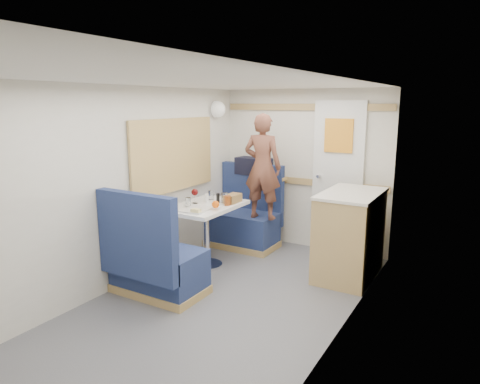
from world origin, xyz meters
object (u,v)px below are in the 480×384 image
Objects in this scene: duffel_bag at (254,166)px; tray at (197,209)px; beer_glass at (227,201)px; pepper_grinder at (218,198)px; bread_loaf at (233,198)px; cheese_block at (196,211)px; person at (262,167)px; tumbler_left at (188,202)px; bench_far at (244,223)px; dinette_table at (206,218)px; tumbler_mid at (211,195)px; galley_counter at (349,234)px; wine_glass at (195,193)px; dome_light at (217,109)px; tumbler_right at (224,198)px; salt_grinder at (207,198)px; bench_near at (155,265)px; orange_fruit at (216,205)px.

duffel_bag is 1.40m from tray.
tray is at bearing -114.99° from beer_glass.
pepper_grinder reaches higher than bread_loaf.
cheese_block is at bearing -95.51° from bread_loaf.
beer_glass is at bearing 73.45° from person.
tumbler_left reaches higher than tray.
bench_far is at bearing 94.42° from pepper_grinder.
duffel_bag is 0.98m from pepper_grinder.
tumbler_mid reaches higher than dinette_table.
dinette_table is at bearing 55.33° from tumbler_left.
tray is 3.11× the size of tumbler_mid.
duffel_bag is at bearing 91.32° from bench_far.
wine_glass is (-1.61, -0.56, 0.38)m from galley_counter.
tray is 2.98× the size of beer_glass.
tumbler_right is (0.52, -0.66, -0.97)m from dome_light.
tumbler_left is at bearing -142.11° from beer_glass.
dinette_table is at bearing -61.73° from salt_grinder.
cheese_block is 0.82× the size of tumbler_right.
bench_near is at bearing -80.74° from tumbler_left.
bench_far is 3.18× the size of tray.
galley_counter is 1.74m from wine_glass.
tumbler_mid is at bearing 179.43° from bread_loaf.
tray is at bearing -88.87° from pepper_grinder.
tumbler_left is 0.94× the size of tumbler_mid.
bench_far reaches higher than bread_loaf.
dome_light is 1.88× the size of tumbler_mid.
person is 7.52× the size of wine_glass.
pepper_grinder is (0.17, 0.33, 0.00)m from tumbler_left.
person is 0.68m from pepper_grinder.
bench_far is 10.99× the size of cheese_block.
beer_glass is at bearing -3.60° from salt_grinder.
salt_grinder is (-1.53, -0.43, 0.30)m from galley_counter.
bread_loaf reaches higher than tray.
orange_fruit is 0.72× the size of beer_glass.
beer_glass is 0.29m from salt_grinder.
person is 13.22× the size of cheese_block.
dinette_table is 8.31× the size of beer_glass.
beer_glass is at bearing 76.85° from bench_near.
bread_loaf is at bearing -166.57° from galley_counter.
orange_fruit is 0.50m from tumbler_mid.
dome_light is at bearing 106.20° from wine_glass.
bench_far is at bearing -30.71° from person.
beer_glass is 1.15× the size of salt_grinder.
wine_glass is at bearing 160.71° from orange_fruit.
tumbler_left is at bearing -155.68° from galley_counter.
tumbler_left reaches higher than orange_fruit.
person reaches higher than tumbler_right.
cheese_block is (0.14, 0.49, 0.45)m from bench_near.
tray is (-1.41, -0.80, 0.26)m from galley_counter.
person is 0.70m from tumbler_mid.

